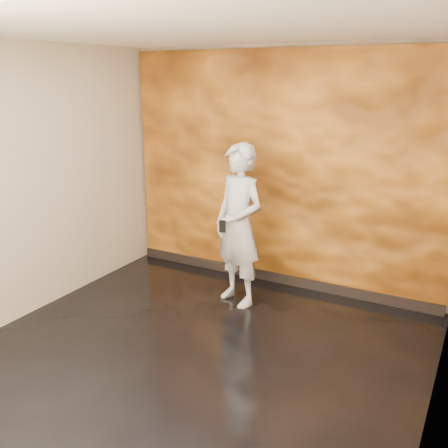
% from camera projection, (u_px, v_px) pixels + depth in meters
% --- Properties ---
extents(room, '(4.02, 4.02, 2.81)m').
position_uv_depth(room, '(190.00, 207.00, 4.18)').
color(room, black).
rests_on(room, ground).
extents(feature_wall, '(3.90, 0.06, 2.75)m').
position_uv_depth(feature_wall, '(280.00, 172.00, 5.84)').
color(feature_wall, orange).
rests_on(feature_wall, ground).
extents(baseboard, '(3.90, 0.04, 0.12)m').
position_uv_depth(baseboard, '(275.00, 277.00, 6.18)').
color(baseboard, black).
rests_on(baseboard, ground).
extents(man, '(0.76, 0.64, 1.79)m').
position_uv_depth(man, '(239.00, 226.00, 5.41)').
color(man, '#9CA1AB').
rests_on(man, ground).
extents(phone, '(0.07, 0.04, 0.13)m').
position_uv_depth(phone, '(222.00, 226.00, 5.25)').
color(phone, black).
rests_on(phone, man).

